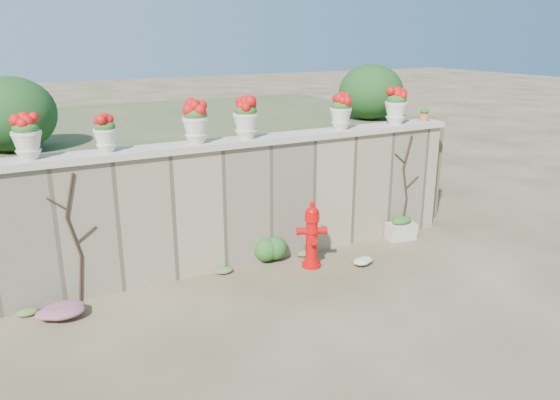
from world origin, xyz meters
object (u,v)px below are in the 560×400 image
planter_box (401,229)px  terracotta_pot (424,115)px  urn_pot_0 (27,137)px  fire_hydrant (312,234)px

planter_box → terracotta_pot: (0.75, 0.43, 2.01)m
urn_pot_0 → planter_box: bearing=-4.1°
planter_box → fire_hydrant: bearing=-162.4°
planter_box → urn_pot_0: urn_pot_0 is taller
fire_hydrant → urn_pot_0: 4.43m
fire_hydrant → terracotta_pot: size_ratio=4.72×
fire_hydrant → terracotta_pot: bearing=36.5°
urn_pot_0 → terracotta_pot: (6.85, 0.00, -0.19)m
fire_hydrant → urn_pot_0: (-3.97, 0.72, 1.83)m
fire_hydrant → terracotta_pot: terracotta_pot is taller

